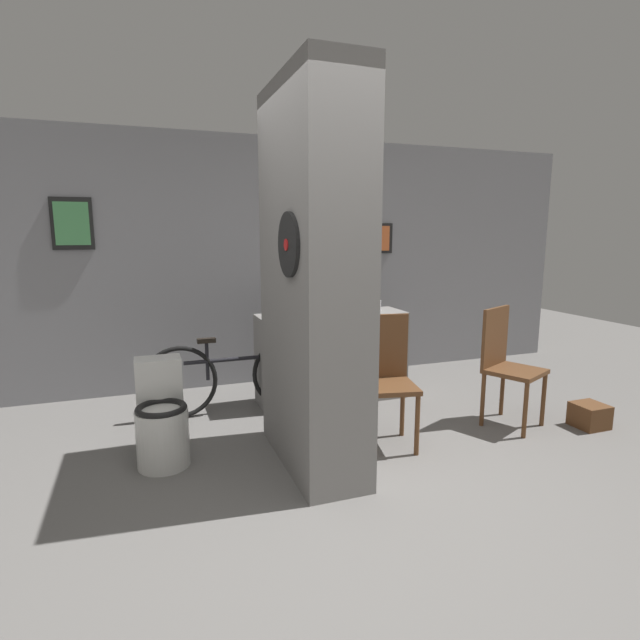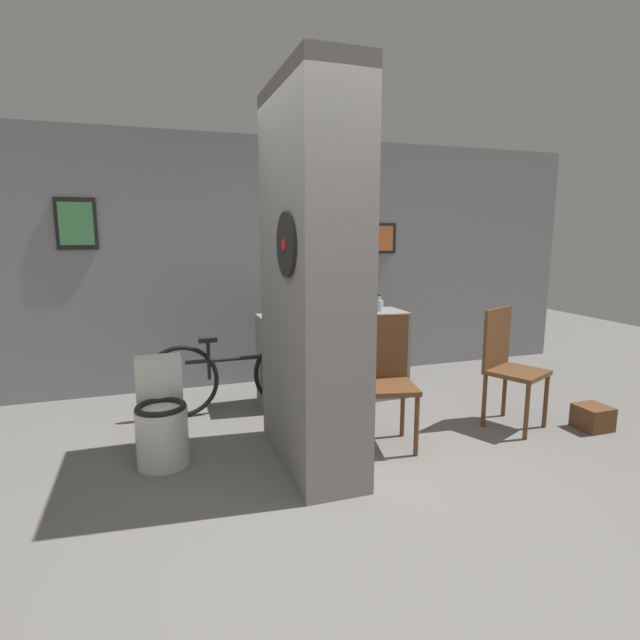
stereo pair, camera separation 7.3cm
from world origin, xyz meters
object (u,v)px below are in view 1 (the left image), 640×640
at_px(chair_by_doorway, 506,361).
at_px(bottle_tall, 369,303).
at_px(toilet, 162,420).
at_px(bicycle, 235,376).
at_px(chair_near_pillar, 385,374).

xyz_separation_m(chair_by_doorway, bottle_tall, (-0.81, 1.01, 0.40)).
relative_size(toilet, bicycle, 0.45).
distance_m(toilet, bottle_tall, 2.22).
bearing_deg(chair_by_doorway, bicycle, 128.55).
bearing_deg(bicycle, toilet, -129.31).
distance_m(chair_by_doorway, bottle_tall, 1.35).
bearing_deg(bicycle, bottle_tall, -1.81).
distance_m(chair_near_pillar, chair_by_doorway, 1.14).
height_order(toilet, bottle_tall, bottle_tall).
bearing_deg(chair_near_pillar, chair_by_doorway, 11.86).
relative_size(toilet, chair_near_pillar, 0.73).
xyz_separation_m(toilet, bottle_tall, (1.98, 0.78, 0.64)).
xyz_separation_m(toilet, chair_near_pillar, (1.64, -0.22, 0.24)).
bearing_deg(bottle_tall, bicycle, 178.19).
bearing_deg(toilet, bottle_tall, 21.65).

